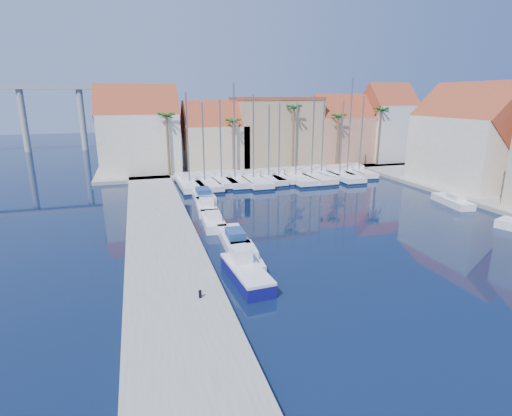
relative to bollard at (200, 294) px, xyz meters
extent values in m
plane|color=black|center=(7.57, -2.65, -0.74)|extent=(260.00, 260.00, 0.00)
cube|color=gray|center=(-1.43, 10.85, -0.49)|extent=(6.00, 77.00, 0.50)
cube|color=gray|center=(17.57, 45.35, -0.49)|extent=(54.00, 16.00, 0.50)
cylinder|color=black|center=(0.00, 0.00, 0.00)|extent=(0.19, 0.19, 0.47)
cube|color=navy|center=(3.50, 2.28, -0.30)|extent=(2.37, 5.97, 0.88)
cube|color=white|center=(3.50, 2.28, 0.24)|extent=(2.37, 5.97, 0.19)
cube|color=white|center=(3.41, 3.44, 0.77)|extent=(1.38, 1.65, 1.07)
cube|color=white|center=(4.33, 5.37, -0.34)|extent=(2.26, 5.77, 0.80)
cube|color=white|center=(4.28, 4.81, 0.36)|extent=(1.42, 2.07, 0.60)
cube|color=white|center=(4.39, 9.59, -0.34)|extent=(2.31, 6.35, 0.80)
cube|color=navy|center=(4.36, 8.97, 0.36)|extent=(1.51, 2.26, 0.60)
cube|color=white|center=(3.61, 15.14, -0.34)|extent=(2.27, 6.07, 0.80)
cube|color=white|center=(3.57, 14.54, 0.36)|extent=(1.46, 2.17, 0.60)
cube|color=white|center=(3.89, 20.56, -0.34)|extent=(2.51, 6.46, 0.80)
cube|color=white|center=(3.84, 19.93, 0.36)|extent=(1.58, 2.32, 0.60)
cube|color=white|center=(4.37, 25.99, -0.34)|extent=(2.38, 7.16, 0.80)
cube|color=navy|center=(4.36, 25.28, 0.36)|extent=(1.63, 2.52, 0.60)
cube|color=white|center=(31.57, 14.58, -0.34)|extent=(2.71, 6.00, 0.80)
cube|color=white|center=(31.48, 14.01, 0.36)|extent=(1.59, 2.20, 0.60)
cube|color=white|center=(3.61, 32.69, -0.24)|extent=(3.12, 11.20, 1.00)
cube|color=#0B1B3A|center=(3.61, 32.69, -0.56)|extent=(3.18, 11.26, 0.28)
cube|color=white|center=(3.58, 33.80, 0.56)|extent=(2.09, 3.38, 0.60)
cylinder|color=slate|center=(3.62, 32.13, 6.06)|extent=(0.20, 0.20, 11.59)
cube|color=white|center=(5.67, 32.81, -0.24)|extent=(3.65, 11.38, 1.00)
cube|color=#0B1B3A|center=(5.67, 32.81, -0.56)|extent=(3.72, 11.45, 0.28)
cube|color=white|center=(5.59, 33.93, 0.56)|extent=(2.26, 3.49, 0.60)
cylinder|color=slate|center=(5.70, 32.25, 5.41)|extent=(0.20, 0.20, 10.29)
cube|color=white|center=(8.28, 33.78, -0.24)|extent=(3.01, 10.24, 1.00)
cube|color=#0B1B3A|center=(8.28, 33.78, -0.56)|extent=(3.07, 10.30, 0.28)
cube|color=white|center=(8.24, 34.80, 0.56)|extent=(1.96, 3.11, 0.60)
cylinder|color=slate|center=(8.30, 33.28, 5.59)|extent=(0.20, 0.20, 10.66)
cube|color=white|center=(10.12, 33.15, -0.24)|extent=(2.70, 10.28, 1.00)
cube|color=#0B1B3A|center=(10.12, 33.15, -0.56)|extent=(2.76, 10.34, 0.28)
cube|color=white|center=(10.12, 34.18, 0.56)|extent=(1.88, 3.09, 0.60)
cylinder|color=slate|center=(10.12, 32.64, 6.68)|extent=(0.20, 0.20, 12.84)
cube|color=white|center=(12.67, 32.59, -0.24)|extent=(3.07, 11.22, 1.00)
cube|color=#0B1B3A|center=(12.67, 32.59, -0.56)|extent=(3.13, 11.28, 0.28)
cube|color=white|center=(12.65, 33.70, 0.56)|extent=(2.08, 3.38, 0.60)
cylinder|color=slate|center=(12.67, 32.03, 5.93)|extent=(0.20, 0.20, 11.33)
cube|color=white|center=(15.09, 33.04, -0.24)|extent=(3.25, 9.62, 1.00)
cube|color=#0B1B3A|center=(15.09, 33.04, -0.56)|extent=(3.32, 9.68, 0.28)
cube|color=white|center=(15.01, 33.98, 0.56)|extent=(1.95, 2.97, 0.60)
cylinder|color=slate|center=(15.13, 32.57, 5.27)|extent=(0.20, 0.20, 10.01)
cube|color=white|center=(16.80, 33.20, -0.24)|extent=(2.90, 9.00, 1.00)
cube|color=#0B1B3A|center=(16.80, 33.20, -0.56)|extent=(2.97, 9.07, 0.28)
cube|color=white|center=(16.86, 34.08, 0.56)|extent=(1.79, 2.76, 0.60)
cylinder|color=slate|center=(16.77, 32.76, 5.33)|extent=(0.20, 0.20, 10.14)
cube|color=white|center=(19.21, 32.82, -0.24)|extent=(3.36, 11.87, 1.00)
cube|color=#0B1B3A|center=(19.21, 32.82, -0.56)|extent=(3.42, 11.93, 0.28)
cube|color=white|center=(19.18, 34.00, 0.56)|extent=(2.23, 3.59, 0.60)
cylinder|color=slate|center=(19.23, 32.24, 5.39)|extent=(0.20, 0.20, 10.25)
cube|color=white|center=(21.70, 32.73, -0.24)|extent=(3.94, 11.71, 1.00)
cube|color=#0B1B3A|center=(21.70, 32.73, -0.56)|extent=(4.00, 11.78, 0.28)
cube|color=white|center=(21.61, 33.88, 0.56)|extent=(2.37, 3.61, 0.60)
cylinder|color=slate|center=(21.75, 32.16, 5.67)|extent=(0.20, 0.20, 10.81)
cube|color=white|center=(24.00, 34.04, -0.24)|extent=(3.01, 8.89, 1.00)
cube|color=#0B1B3A|center=(24.00, 34.04, -0.56)|extent=(3.07, 8.96, 0.28)
cube|color=white|center=(23.93, 34.91, 0.56)|extent=(1.81, 2.75, 0.60)
cylinder|color=slate|center=(24.04, 33.60, 5.55)|extent=(0.20, 0.20, 10.58)
cube|color=white|center=(26.30, 32.54, -0.24)|extent=(3.18, 11.63, 1.00)
cube|color=#0B1B3A|center=(26.30, 32.54, -0.56)|extent=(3.24, 11.69, 0.28)
cube|color=white|center=(26.28, 33.70, 0.56)|extent=(2.16, 3.51, 0.60)
cylinder|color=slate|center=(26.31, 31.96, 5.54)|extent=(0.20, 0.20, 10.56)
cube|color=white|center=(28.35, 33.71, -0.24)|extent=(2.80, 8.65, 1.00)
cube|color=#0B1B3A|center=(28.35, 33.71, -0.56)|extent=(2.87, 8.71, 0.28)
cube|color=white|center=(28.41, 34.56, 0.56)|extent=(1.72, 2.66, 0.60)
cylinder|color=slate|center=(28.32, 33.29, 7.14)|extent=(0.20, 0.20, 13.76)
cube|color=white|center=(30.48, 33.82, -0.24)|extent=(3.25, 9.59, 1.00)
cube|color=#0B1B3A|center=(30.48, 33.82, -0.56)|extent=(3.31, 9.65, 0.28)
cube|color=white|center=(30.56, 34.76, 0.56)|extent=(1.95, 2.96, 0.60)
cylinder|color=slate|center=(30.44, 33.35, 5.84)|extent=(0.20, 0.20, 11.16)
cube|color=beige|center=(-2.43, 44.35, 4.26)|extent=(12.00, 9.00, 9.00)
cube|color=maroon|center=(-2.43, 44.35, 8.76)|extent=(12.30, 9.00, 9.00)
cube|color=beige|center=(9.57, 44.35, 3.26)|extent=(10.00, 8.00, 7.00)
cube|color=maroon|center=(9.57, 44.35, 6.76)|extent=(10.30, 8.00, 8.00)
cube|color=tan|center=(20.57, 45.35, 5.26)|extent=(14.00, 10.00, 11.00)
cube|color=maroon|center=(20.57, 45.35, 11.01)|extent=(14.20, 10.20, 0.50)
cube|color=#B7755D|center=(32.57, 44.35, 3.76)|extent=(10.00, 8.00, 8.00)
cube|color=maroon|center=(32.57, 44.35, 7.76)|extent=(10.30, 8.00, 8.00)
cube|color=silver|center=(41.57, 43.35, 4.76)|extent=(8.00, 8.00, 10.00)
cube|color=maroon|center=(41.57, 43.35, 9.76)|extent=(8.30, 8.00, 8.00)
cube|color=beige|center=(39.57, 21.35, 4.26)|extent=(9.00, 14.00, 9.00)
cube|color=maroon|center=(39.57, 21.35, 8.76)|extent=(9.00, 14.30, 9.00)
cylinder|color=brown|center=(1.57, 39.35, 4.26)|extent=(0.36, 0.36, 9.00)
sphere|color=#1A5117|center=(1.57, 39.35, 8.61)|extent=(2.60, 2.60, 2.60)
cylinder|color=brown|center=(11.57, 39.35, 3.76)|extent=(0.36, 0.36, 8.00)
sphere|color=#1A5117|center=(11.57, 39.35, 7.61)|extent=(2.60, 2.60, 2.60)
cylinder|color=brown|center=(21.57, 39.35, 4.76)|extent=(0.36, 0.36, 10.00)
sphere|color=#1A5117|center=(21.57, 39.35, 9.61)|extent=(2.60, 2.60, 2.60)
cylinder|color=brown|center=(29.57, 39.35, 4.01)|extent=(0.36, 0.36, 8.50)
sphere|color=#1A5117|center=(29.57, 39.35, 8.11)|extent=(2.60, 2.60, 2.60)
cylinder|color=brown|center=(37.57, 39.35, 4.51)|extent=(0.36, 0.36, 9.50)
sphere|color=#1A5117|center=(37.57, 39.35, 9.11)|extent=(2.60, 2.60, 2.60)
cylinder|color=#9E9E99|center=(-26.43, 79.35, 6.26)|extent=(1.40, 1.40, 14.00)
cylinder|color=#9E9E99|center=(-14.43, 79.35, 6.26)|extent=(1.40, 1.40, 14.00)
camera|label=1|loc=(-2.97, -21.62, 11.42)|focal=28.00mm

